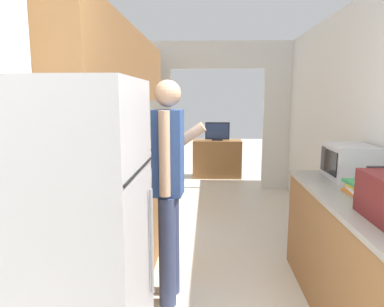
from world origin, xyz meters
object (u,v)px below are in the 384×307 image
Objects in this scene: person at (169,186)px; television at (217,132)px; microwave at (350,162)px; knife at (150,150)px; tv_cabinet at (217,159)px; book_stack at (365,189)px; range_oven at (140,195)px; refrigerator at (74,235)px.

person reaches higher than television.
person is 4.20m from television.
person is 1.54m from microwave.
tv_cabinet is at bearing 76.44° from knife.
microwave reaches higher than television.
microwave is 0.47× the size of tv_cabinet.
person is 5.59× the size of book_stack.
book_stack is (1.88, -1.43, 0.49)m from range_oven.
television reaches higher than book_stack.
refrigerator is at bearing -88.40° from range_oven.
microwave is (1.97, -0.92, 0.59)m from range_oven.
refrigerator is 2.61m from knife.
microwave is 0.94× the size of television.
person reaches higher than refrigerator.
person is 3.61× the size of television.
refrigerator is 0.98× the size of person.
range_oven reaches higher than knife.
microwave reaches higher than tv_cabinet.
person is (0.43, 0.76, 0.08)m from refrigerator.
refrigerator is 2.25m from microwave.
television is (0.48, 4.18, -0.00)m from person.
person is (0.49, -1.31, 0.46)m from range_oven.
refrigerator is 3.78× the size of microwave.
microwave is (1.92, 1.15, 0.21)m from refrigerator.
book_stack is (1.83, 0.64, 0.11)m from refrigerator.
person is 1.79× the size of tv_cabinet.
refrigerator reaches higher than range_oven.
tv_cabinet is at bearing -2.45° from person.
television is at bearing -2.51° from person.
television reaches higher than tv_cabinet.
book_stack is 4.48m from tv_cabinet.
person is 5.58× the size of knife.
range_oven is 2.20× the size of television.
range_oven is (-0.06, 2.07, -0.38)m from refrigerator.
refrigerator reaches higher than microwave.
knife is (-0.03, 2.61, 0.07)m from refrigerator.
person is at bearing -96.50° from television.
knife reaches higher than tv_cabinet.
microwave reaches higher than range_oven.
microwave reaches higher than knife.
knife is (0.03, 0.54, 0.45)m from range_oven.
range_oven is 3.40× the size of knife.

